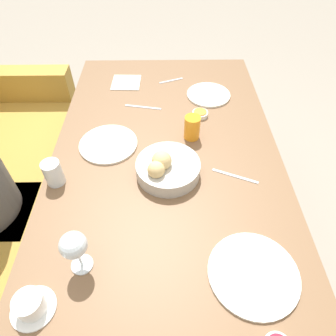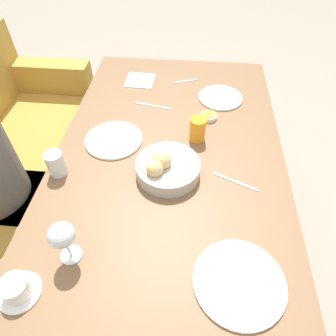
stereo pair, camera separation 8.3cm
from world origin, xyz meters
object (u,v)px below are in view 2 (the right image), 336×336
jam_bowl_honey (209,116)px  napkin (140,80)px  bread_basket (167,168)px  fork_silver (235,182)px  knife_silver (153,106)px  spoon_coffee (185,81)px  wine_glass (62,236)px  plate_far_center (114,140)px  coffee_cup (17,289)px  plate_near_left (239,282)px  water_tumbler (56,164)px  juice_glass (198,129)px  plate_near_right (220,98)px

jam_bowl_honey → napkin: jam_bowl_honey is taller
bread_basket → fork_silver: (-0.01, -0.25, -0.03)m
knife_silver → spoon_coffee: 0.27m
jam_bowl_honey → fork_silver: bearing=-165.1°
wine_glass → fork_silver: size_ratio=0.95×
jam_bowl_honey → fork_silver: (-0.37, -0.10, -0.01)m
plate_far_center → fork_silver: plate_far_center is taller
wine_glass → coffee_cup: (-0.12, 0.11, -0.08)m
bread_basket → knife_silver: (0.42, 0.11, -0.03)m
plate_near_left → jam_bowl_honey: 0.75m
water_tumbler → knife_silver: (0.46, -0.30, -0.05)m
juice_glass → plate_near_right: bearing=-18.9°
wine_glass → napkin: (0.99, -0.05, -0.11)m
bread_basket → spoon_coffee: bread_basket is taller
bread_basket → juice_glass: (0.21, -0.11, 0.02)m
spoon_coffee → fork_silver: bearing=-161.6°
plate_near_right → juice_glass: juice_glass is taller
plate_far_center → coffee_cup: size_ratio=2.00×
plate_near_left → wine_glass: size_ratio=1.67×
plate_near_right → knife_silver: size_ratio=1.23×
juice_glass → spoon_coffee: juice_glass is taller
bread_basket → jam_bowl_honey: bread_basket is taller
bread_basket → wine_glass: 0.44m
spoon_coffee → napkin: size_ratio=0.84×
wine_glass → knife_silver: bearing=-10.6°
juice_glass → spoon_coffee: 0.46m
napkin → wine_glass: bearing=177.2°
wine_glass → knife_silver: size_ratio=0.90×
water_tumbler → wine_glass: (-0.32, -0.15, 0.06)m
fork_silver → napkin: napkin is taller
plate_far_center → spoon_coffee: 0.56m
juice_glass → napkin: size_ratio=0.68×
plate_near_left → napkin: size_ratio=1.75×
plate_near_right → spoon_coffee: (0.14, 0.18, -0.00)m
plate_near_left → plate_near_right: same height
plate_near_left → knife_silver: (0.81, 0.35, -0.00)m
wine_glass → jam_bowl_honey: 0.82m
coffee_cup → knife_silver: bearing=-15.6°
wine_glass → jam_bowl_honey: size_ratio=2.20×
plate_near_right → jam_bowl_honey: jam_bowl_honey is taller
knife_silver → water_tumbler: bearing=146.9°
juice_glass → coffee_cup: 0.83m
plate_near_left → plate_far_center: 0.73m
plate_near_right → jam_bowl_honey: (-0.16, 0.06, 0.01)m
water_tumbler → plate_near_right: bearing=-48.3°
jam_bowl_honey → coffee_cup: bearing=148.2°
bread_basket → juice_glass: bread_basket is taller
coffee_cup → jam_bowl_honey: (0.83, -0.51, -0.02)m
knife_silver → plate_far_center: bearing=153.1°
bread_basket → plate_near_left: bread_basket is taller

